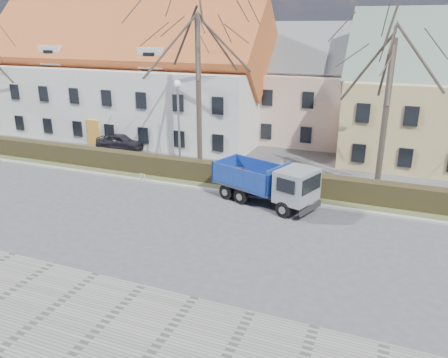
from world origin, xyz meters
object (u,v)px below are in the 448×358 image
at_px(streetlight, 179,128).
at_px(dump_truck, 262,181).
at_px(cart_frame, 141,177).
at_px(parked_car_a, 120,142).

bearing_deg(streetlight, dump_truck, -24.05).
height_order(dump_truck, streetlight, streetlight).
height_order(cart_frame, parked_car_a, parked_car_a).
bearing_deg(cart_frame, streetlight, 56.34).
distance_m(cart_frame, parked_car_a, 8.26).
height_order(dump_truck, cart_frame, dump_truck).
relative_size(streetlight, cart_frame, 9.66).
distance_m(dump_truck, streetlight, 7.63).
bearing_deg(parked_car_a, dump_truck, -120.48).
height_order(streetlight, parked_car_a, streetlight).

